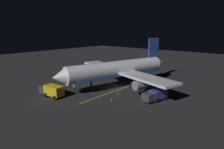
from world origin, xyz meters
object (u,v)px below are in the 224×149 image
airliner (119,70)px  ground_crew_worker (74,87)px  traffic_cone_near_right (118,93)px  baggage_truck (52,91)px  traffic_cone_near_left (94,89)px  catering_truck (156,95)px  traffic_cone_under_wing (112,100)px

airliner → ground_crew_worker: size_ratio=19.10×
airliner → ground_crew_worker: airliner is taller
ground_crew_worker → traffic_cone_near_right: 10.57m
baggage_truck → traffic_cone_near_left: 9.67m
catering_truck → traffic_cone_near_right: catering_truck is taller
baggage_truck → traffic_cone_under_wing: bearing=-152.0°
airliner → baggage_truck: 16.58m
traffic_cone_near_right → catering_truck: bearing=-168.9°
ground_crew_worker → traffic_cone_under_wing: size_ratio=3.16×
baggage_truck → traffic_cone_under_wing: (-11.42, -6.07, -1.03)m
airliner → traffic_cone_under_wing: airliner is taller
baggage_truck → traffic_cone_under_wing: 12.97m
traffic_cone_under_wing → airliner: bearing=-60.1°
baggage_truck → traffic_cone_near_right: size_ratio=11.33×
baggage_truck → traffic_cone_near_right: 14.25m
traffic_cone_near_right → airliner: bearing=-53.3°
airliner → baggage_truck: airliner is taller
baggage_truck → traffic_cone_near_right: baggage_truck is taller
airliner → ground_crew_worker: bearing=58.3°
airliner → catering_truck: bearing=165.1°
airliner → traffic_cone_under_wing: size_ratio=60.42×
ground_crew_worker → baggage_truck: bearing=86.1°
baggage_truck → traffic_cone_near_left: size_ratio=11.33×
traffic_cone_under_wing → catering_truck: bearing=-138.4°
ground_crew_worker → traffic_cone_near_left: 4.69m
traffic_cone_near_left → traffic_cone_under_wing: size_ratio=1.00×
traffic_cone_near_left → airliner: bearing=-113.7°
catering_truck → traffic_cone_under_wing: (6.60, 5.85, -0.89)m
catering_truck → traffic_cone_near_left: 14.78m
traffic_cone_near_right → traffic_cone_under_wing: (-1.63, 4.24, 0.00)m
traffic_cone_near_left → traffic_cone_near_right: (-6.22, -1.38, 0.00)m
airliner → traffic_cone_near_right: (-3.53, 4.75, -4.06)m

